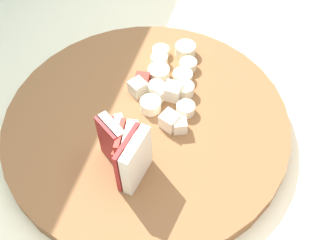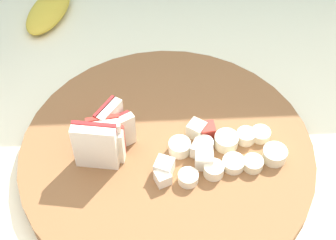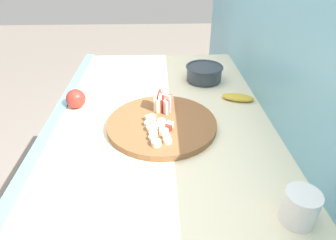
# 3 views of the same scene
# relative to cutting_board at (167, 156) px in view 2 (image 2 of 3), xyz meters

# --- Properties ---
(tile_backsplash) EXTENTS (2.40, 0.04, 1.36)m
(tile_backsplash) POSITION_rel_cutting_board_xyz_m (-0.07, 0.39, -0.25)
(tile_backsplash) COLOR #6BADC6
(tile_backsplash) RESTS_ON ground
(cutting_board) EXTENTS (0.36, 0.36, 0.02)m
(cutting_board) POSITION_rel_cutting_board_xyz_m (0.00, 0.00, 0.00)
(cutting_board) COLOR brown
(cutting_board) RESTS_ON tiled_countertop
(apple_wedge_fan) EXTENTS (0.07, 0.06, 0.07)m
(apple_wedge_fan) POSITION_rel_cutting_board_xyz_m (-0.07, -0.00, 0.04)
(apple_wedge_fan) COLOR #A32323
(apple_wedge_fan) RESTS_ON cutting_board
(apple_dice_pile) EXTENTS (0.08, 0.09, 0.02)m
(apple_dice_pile) POSITION_rel_cutting_board_xyz_m (0.03, -0.01, 0.02)
(apple_dice_pile) COLOR #B22D23
(apple_dice_pile) RESTS_ON cutting_board
(banana_slice_rows) EXTENTS (0.14, 0.09, 0.02)m
(banana_slice_rows) POSITION_rel_cutting_board_xyz_m (0.07, -0.01, 0.02)
(banana_slice_rows) COLOR white
(banana_slice_rows) RESTS_ON cutting_board
(banana_peel) EXTENTS (0.09, 0.13, 0.02)m
(banana_peel) POSITION_rel_cutting_board_xyz_m (-0.18, 0.30, 0.00)
(banana_peel) COLOR gold
(banana_peel) RESTS_ON tiled_countertop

